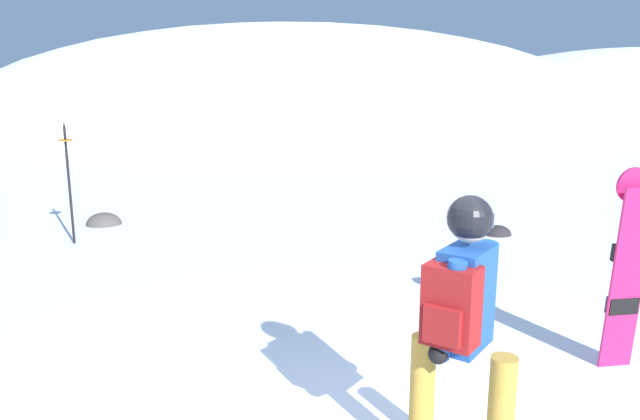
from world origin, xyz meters
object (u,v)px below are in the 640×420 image
at_px(piste_marker_near, 68,175).
at_px(rock_mid, 498,235).
at_px(spare_snowboard, 627,270).
at_px(rock_dark, 104,225).
at_px(snowboarder_main, 461,336).

height_order(piste_marker_near, rock_mid, piste_marker_near).
bearing_deg(piste_marker_near, spare_snowboard, -41.93).
bearing_deg(rock_mid, spare_snowboard, -102.62).
bearing_deg(rock_dark, snowboarder_main, -65.40).
distance_m(rock_dark, rock_mid, 6.23).
bearing_deg(rock_mid, piste_marker_near, 175.26).
relative_size(spare_snowboard, piste_marker_near, 0.95).
bearing_deg(rock_mid, rock_dark, 164.78).
relative_size(spare_snowboard, rock_dark, 2.96).
xyz_separation_m(spare_snowboard, piste_marker_near, (-5.28, 4.74, 0.16)).
distance_m(piste_marker_near, rock_dark, 1.52).
relative_size(spare_snowboard, rock_mid, 4.00).
distance_m(spare_snowboard, rock_mid, 4.41).
relative_size(snowboarder_main, piste_marker_near, 0.98).
height_order(snowboarder_main, spare_snowboard, snowboarder_main).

